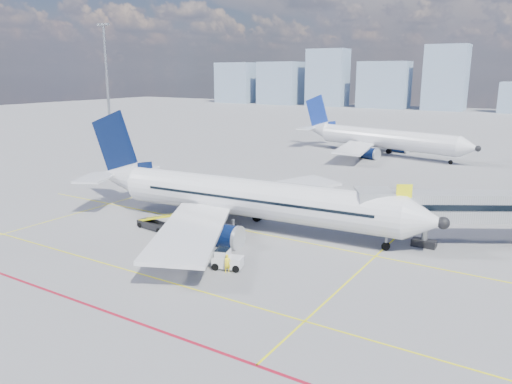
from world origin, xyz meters
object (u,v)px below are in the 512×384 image
at_px(second_aircraft, 380,138).
at_px(belt_loader, 155,224).
at_px(main_aircraft, 239,197).
at_px(baggage_tug, 226,259).
at_px(ramp_worker, 227,264).
at_px(cargo_dolly, 186,253).

bearing_deg(second_aircraft, belt_loader, -80.03).
bearing_deg(main_aircraft, belt_loader, -146.16).
bearing_deg(belt_loader, main_aircraft, 45.55).
bearing_deg(baggage_tug, ramp_worker, -66.18).
bearing_deg(ramp_worker, cargo_dolly, 130.06).
bearing_deg(cargo_dolly, baggage_tug, 4.81).
bearing_deg(ramp_worker, baggage_tug, 75.87).
xyz_separation_m(main_aircraft, cargo_dolly, (2.08, -11.22, -2.23)).
relative_size(main_aircraft, ramp_worker, 26.17).
bearing_deg(baggage_tug, main_aircraft, 101.06).
bearing_deg(second_aircraft, baggage_tug, -68.61).
relative_size(second_aircraft, baggage_tug, 13.94).
bearing_deg(belt_loader, ramp_worker, -15.12).
height_order(baggage_tug, belt_loader, belt_loader).
xyz_separation_m(cargo_dolly, ramp_worker, (4.02, 0.38, -0.21)).
height_order(second_aircraft, belt_loader, second_aircraft).
bearing_deg(belt_loader, second_aircraft, 93.50).
bearing_deg(cargo_dolly, ramp_worker, -6.60).
bearing_deg(main_aircraft, baggage_tug, -65.84).
bearing_deg(second_aircraft, main_aircraft, -73.03).
height_order(second_aircraft, cargo_dolly, second_aircraft).
relative_size(main_aircraft, belt_loader, 7.02).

